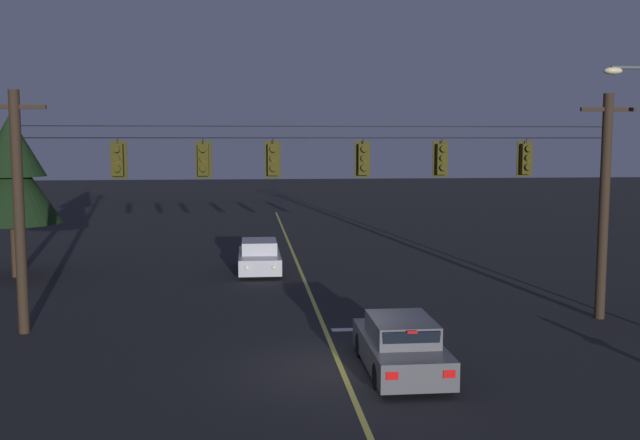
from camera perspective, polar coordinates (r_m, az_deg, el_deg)
ground_plane at (r=18.97m, az=1.70°, el=-11.56°), size 180.00×180.00×0.00m
lane_centre_stripe at (r=29.04m, az=-1.00°, el=-5.25°), size 0.14×60.00×0.01m
stop_bar_paint at (r=22.92m, az=5.19°, el=-8.42°), size 3.40×0.36×0.01m
signal_span_assembly at (r=22.57m, az=0.26°, el=1.13°), size 19.96×0.32×7.26m
traffic_light_leftmost at (r=22.67m, az=-15.48°, el=4.54°), size 0.48×0.41×1.22m
traffic_light_left_inner at (r=22.38m, az=-9.09°, el=4.67°), size 0.48×0.41×1.22m
traffic_light_centre at (r=22.36m, az=-3.69°, el=4.73°), size 0.48×0.41×1.22m
traffic_light_right_inner at (r=22.64m, az=3.39°, el=4.75°), size 0.48×0.41×1.22m
traffic_light_rightmost at (r=23.16m, az=9.46°, el=4.71°), size 0.48×0.41×1.22m
traffic_light_far_right at (r=24.02m, az=15.77°, el=4.61°), size 0.48×0.41×1.22m
car_waiting_near_lane at (r=18.73m, az=6.31°, el=-9.76°), size 1.80×4.33×1.39m
car_oncoming_lead at (r=32.41m, az=-4.75°, el=-2.90°), size 1.80×4.42×1.39m
tree_verge_near at (r=33.30m, az=-22.87°, el=3.27°), size 3.98×3.98×6.86m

